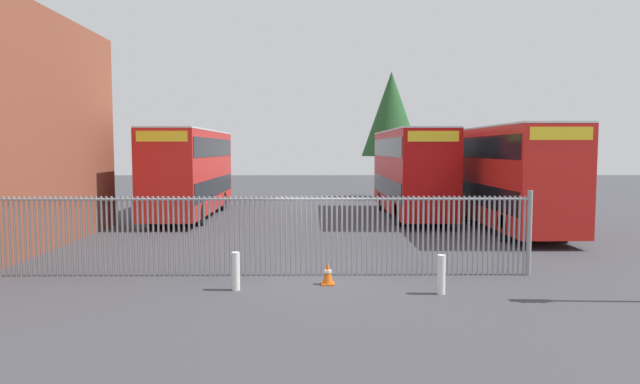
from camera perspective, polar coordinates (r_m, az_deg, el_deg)
name	(u,v)px	position (r m, az deg, el deg)	size (l,w,h in m)	color
ground_plane	(319,232)	(23.47, -0.11, -4.11)	(100.00, 100.00, 0.00)	#3D3D42
palisade_fence	(263,233)	(15.44, -5.81, -4.20)	(14.79, 0.14, 2.35)	gray
double_decker_bus_near_gate	(505,173)	(25.52, 18.33, 1.82)	(2.54, 10.81, 4.42)	red
double_decker_bus_behind_fence_left	(410,169)	(28.99, 9.19, 2.28)	(2.54, 10.81, 4.42)	#B70C0C
double_decker_bus_behind_fence_right	(191,170)	(29.33, -13.01, 2.25)	(2.54, 10.81, 4.42)	red
bollard_near_left	(236,271)	(14.09, -8.57, -7.97)	(0.20, 0.20, 0.95)	silver
bollard_center_front	(441,274)	(13.90, 12.24, -8.21)	(0.20, 0.20, 0.95)	silver
traffic_cone_by_gate	(328,273)	(14.54, 0.80, -8.29)	(0.34, 0.34, 0.59)	orange
tree_tall_back	(391,114)	(39.74, 7.26, 7.88)	(4.12, 4.12, 8.85)	#4C3823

